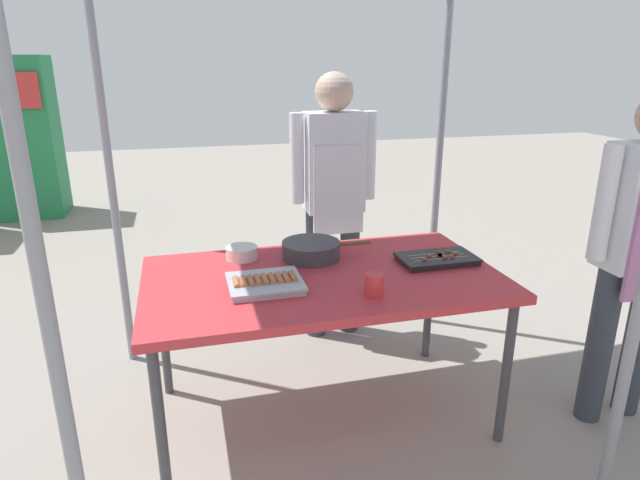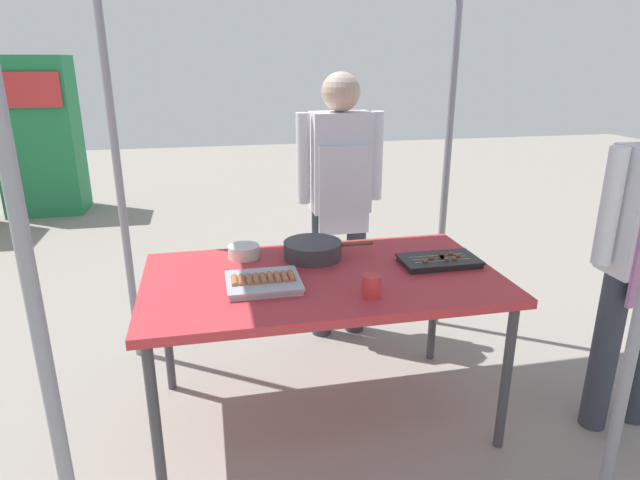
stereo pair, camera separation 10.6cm
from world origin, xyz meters
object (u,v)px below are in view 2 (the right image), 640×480
(cooking_wok, at_px, (314,249))
(vendor_woman, at_px, (340,187))
(stall_table, at_px, (322,285))
(tray_meat_skewers, at_px, (439,261))
(condiment_bowl, at_px, (244,251))
(neighbor_stall_left, at_px, (39,136))
(drink_cup_near_edge, at_px, (371,286))
(tray_grilled_sausages, at_px, (263,282))

(cooking_wok, relative_size, vendor_woman, 0.28)
(stall_table, relative_size, tray_meat_skewers, 4.33)
(stall_table, distance_m, condiment_bowl, 0.46)
(stall_table, bearing_deg, tray_meat_skewers, 1.32)
(cooking_wok, relative_size, neighbor_stall_left, 0.26)
(drink_cup_near_edge, bearing_deg, stall_table, 118.53)
(vendor_woman, bearing_deg, stall_table, 70.81)
(tray_meat_skewers, distance_m, neighbor_stall_left, 5.21)
(tray_grilled_sausages, height_order, drink_cup_near_edge, drink_cup_near_edge)
(cooking_wok, relative_size, drink_cup_near_edge, 4.76)
(stall_table, height_order, vendor_woman, vendor_woman)
(tray_meat_skewers, distance_m, cooking_wok, 0.61)
(stall_table, xyz_separation_m, cooking_wok, (0.01, 0.22, 0.10))
(condiment_bowl, bearing_deg, vendor_woman, 40.07)
(stall_table, relative_size, cooking_wok, 3.60)
(tray_meat_skewers, xyz_separation_m, cooking_wok, (-0.57, 0.21, 0.03))
(cooking_wok, height_order, vendor_woman, vendor_woman)
(drink_cup_near_edge, height_order, neighbor_stall_left, neighbor_stall_left)
(tray_grilled_sausages, distance_m, vendor_woman, 1.07)
(drink_cup_near_edge, distance_m, neighbor_stall_left, 5.24)
(tray_grilled_sausages, relative_size, cooking_wok, 0.71)
(tray_grilled_sausages, bearing_deg, vendor_woman, 57.93)
(neighbor_stall_left, bearing_deg, vendor_woman, -54.04)
(tray_grilled_sausages, distance_m, condiment_bowl, 0.38)
(neighbor_stall_left, bearing_deg, tray_meat_skewers, -56.69)
(tray_grilled_sausages, height_order, vendor_woman, vendor_woman)
(condiment_bowl, bearing_deg, stall_table, -42.53)
(tray_meat_skewers, bearing_deg, cooking_wok, 159.65)
(condiment_bowl, bearing_deg, cooking_wok, -13.21)
(stall_table, bearing_deg, vendor_woman, 70.81)
(tray_meat_skewers, xyz_separation_m, neighbor_stall_left, (-2.86, 4.35, 0.10))
(cooking_wok, xyz_separation_m, neighbor_stall_left, (-2.29, 4.14, 0.07))
(condiment_bowl, height_order, vendor_woman, vendor_woman)
(tray_grilled_sausages, xyz_separation_m, tray_meat_skewers, (0.85, 0.09, -0.00))
(tray_meat_skewers, relative_size, condiment_bowl, 2.40)
(vendor_woman, distance_m, neighbor_stall_left, 4.38)
(stall_table, distance_m, neighbor_stall_left, 4.93)
(tray_grilled_sausages, relative_size, condiment_bowl, 2.06)
(stall_table, relative_size, tray_grilled_sausages, 5.05)
(drink_cup_near_edge, bearing_deg, tray_grilled_sausages, 155.27)
(vendor_woman, bearing_deg, neighbor_stall_left, -54.04)
(stall_table, relative_size, condiment_bowl, 10.39)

